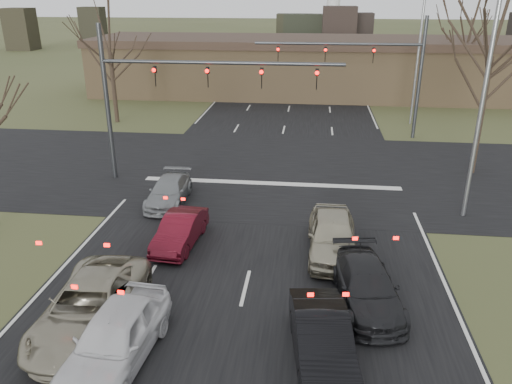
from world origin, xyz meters
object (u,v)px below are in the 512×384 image
at_px(streetlight_right_near, 479,92).
at_px(car_white_sedan, 116,337).
at_px(streetlight_right_far, 416,48).
at_px(mast_arm_far, 378,63).
at_px(mast_arm_near, 168,85).
at_px(car_red_ahead, 180,231).
at_px(car_grey_ahead, 169,191).
at_px(car_black_hatch, 322,340).
at_px(car_silver_suv, 91,306).
at_px(car_charcoal_sedan, 367,286).
at_px(car_silver_ahead, 333,235).
at_px(building, 314,66).

relative_size(streetlight_right_near, car_white_sedan, 2.19).
bearing_deg(streetlight_right_far, mast_arm_far, -128.11).
relative_size(mast_arm_near, car_red_ahead, 3.24).
xyz_separation_m(mast_arm_near, streetlight_right_near, (14.05, -3.00, 0.51)).
bearing_deg(mast_arm_near, car_grey_ahead, -78.47).
bearing_deg(streetlight_right_near, mast_arm_near, 167.95).
bearing_deg(car_white_sedan, mast_arm_near, 103.71).
xyz_separation_m(streetlight_right_far, car_red_ahead, (-12.32, -21.15, -4.97)).
relative_size(mast_arm_near, car_black_hatch, 2.86).
bearing_deg(car_black_hatch, car_silver_suv, 166.62).
bearing_deg(car_charcoal_sedan, car_black_hatch, -124.62).
bearing_deg(car_black_hatch, car_charcoal_sedan, 55.61).
distance_m(mast_arm_far, car_red_ahead, 19.94).
xyz_separation_m(mast_arm_near, car_silver_ahead, (8.23, -7.19, -4.28)).
height_order(streetlight_right_far, car_white_sedan, streetlight_right_far).
height_order(streetlight_right_near, car_grey_ahead, streetlight_right_near).
bearing_deg(mast_arm_far, car_silver_suv, -114.81).
relative_size(building, mast_arm_far, 3.81).
bearing_deg(mast_arm_far, building, 105.58).
height_order(streetlight_right_near, car_silver_suv, streetlight_right_near).
distance_m(mast_arm_far, car_black_hatch, 24.00).
bearing_deg(streetlight_right_far, car_silver_ahead, -106.61).
height_order(car_white_sedan, car_charcoal_sedan, car_white_sedan).
bearing_deg(car_silver_suv, car_red_ahead, 74.08).
relative_size(mast_arm_far, streetlight_right_far, 1.11).
xyz_separation_m(car_red_ahead, car_silver_ahead, (6.00, -0.04, 0.18)).
relative_size(car_silver_suv, car_white_sedan, 1.18).
xyz_separation_m(streetlight_right_far, car_grey_ahead, (-13.93, -17.05, -4.99)).
xyz_separation_m(streetlight_right_near, car_silver_suv, (-13.10, -9.64, -4.84)).
relative_size(car_charcoal_sedan, car_grey_ahead, 1.10).
xyz_separation_m(building, car_silver_ahead, (1.00, -32.19, -1.87)).
bearing_deg(building, streetlight_right_near, -76.31).
bearing_deg(car_black_hatch, mast_arm_near, 112.65).
bearing_deg(car_black_hatch, car_grey_ahead, 117.24).
relative_size(streetlight_right_near, car_red_ahead, 2.68).
relative_size(streetlight_right_far, car_black_hatch, 2.36).
relative_size(mast_arm_near, streetlight_right_near, 1.21).
bearing_deg(mast_arm_far, car_white_sedan, -110.97).
distance_m(car_black_hatch, car_red_ahead, 8.30).
bearing_deg(car_white_sedan, car_silver_ahead, 53.07).
bearing_deg(car_black_hatch, car_white_sedan, 178.87).
relative_size(mast_arm_near, car_silver_suv, 2.25).
relative_size(building, car_grey_ahead, 10.39).
bearing_deg(streetlight_right_far, mast_arm_near, -136.11).
height_order(building, car_white_sedan, building).
bearing_deg(streetlight_right_near, mast_arm_far, 101.47).
xyz_separation_m(mast_arm_far, car_charcoal_sedan, (-2.18, -20.45, -4.37)).
distance_m(mast_arm_near, streetlight_right_far, 20.20).
bearing_deg(building, car_black_hatch, -89.18).
bearing_deg(mast_arm_far, car_charcoal_sedan, -96.10).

